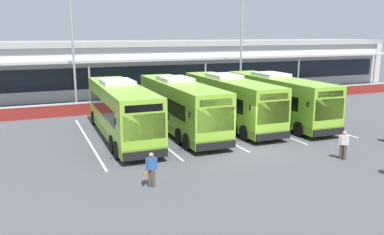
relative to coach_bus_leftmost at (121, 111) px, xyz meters
The scene contains 16 objects.
ground_plane 8.69m from the coach_bus_leftmost, 43.52° to the right, with size 200.00×200.00×0.00m, color #4C4C51.
terminal_building 21.97m from the coach_bus_leftmost, 73.68° to the left, with size 70.00×13.00×6.00m.
red_barrier_wall 10.69m from the coach_bus_leftmost, 54.52° to the left, with size 60.00×0.40×1.10m.
coach_bus_leftmost is the anchor object (origin of this frame).
coach_bus_left_centre 4.23m from the coach_bus_leftmost, ahead, with size 3.05×12.19×3.78m.
coach_bus_centre 8.49m from the coach_bus_leftmost, ahead, with size 3.05×12.19×3.78m.
coach_bus_right_centre 12.42m from the coach_bus_leftmost, ahead, with size 3.05×12.19×3.78m.
bay_stripe_far_west 2.86m from the coach_bus_leftmost, behind, with size 0.14×13.00×0.01m, color silver.
bay_stripe_west 2.66m from the coach_bus_leftmost, ahead, with size 0.14×13.00×0.01m, color silver.
bay_stripe_mid_west 6.42m from the coach_bus_leftmost, ahead, with size 0.14×13.00×0.01m, color silver.
bay_stripe_centre 10.52m from the coach_bus_leftmost, ahead, with size 0.14×13.00×0.01m, color silver.
bay_stripe_mid_east 14.67m from the coach_bus_leftmost, ahead, with size 0.14×13.00×0.01m, color silver.
pedestrian_with_handbag 9.25m from the coach_bus_leftmost, 94.61° to the right, with size 0.64×0.41×1.62m.
pedestrian_child 13.97m from the coach_bus_leftmost, 42.64° to the right, with size 0.51×0.41×1.62m.
lamp_post_west 11.84m from the coach_bus_leftmost, 98.78° to the left, with size 3.24×0.28×11.00m.
lamp_post_centre 18.54m from the coach_bus_leftmost, 34.34° to the left, with size 3.24×0.28×11.00m.
Camera 1 is at (-11.73, -19.58, 6.85)m, focal length 36.70 mm.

